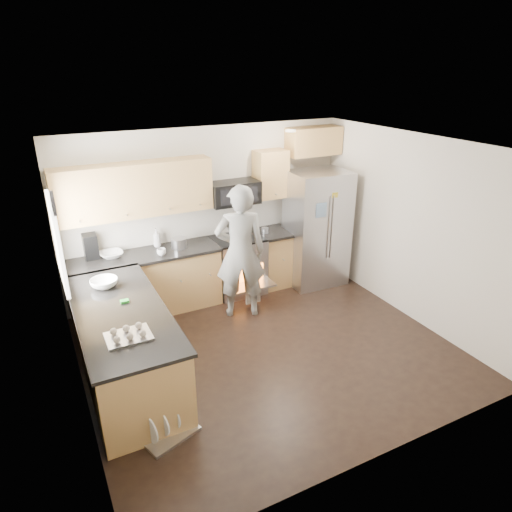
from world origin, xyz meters
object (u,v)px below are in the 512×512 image
person (240,252)px  dish_rack (166,426)px  refrigerator (317,229)px  stove_range (238,252)px

person → dish_rack: 2.63m
refrigerator → dish_rack: size_ratio=2.87×
person → dish_rack: person is taller
refrigerator → dish_rack: refrigerator is taller
stove_range → person: (-0.27, -0.67, 0.30)m
refrigerator → person: size_ratio=0.96×
person → dish_rack: bearing=66.5°
stove_range → person: size_ratio=0.92×
stove_range → person: person is taller
dish_rack → stove_range: bearing=52.0°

